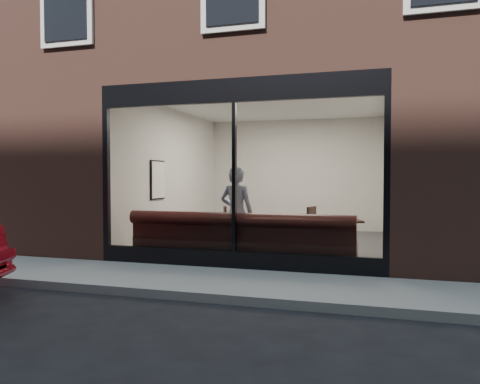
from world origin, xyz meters
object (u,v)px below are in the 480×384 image
(person, at_px, (237,214))
(cafe_chair_left, at_px, (216,241))
(cafe_chair_right, at_px, (303,241))
(banquette, at_px, (241,252))
(cafe_table_right, at_px, (345,221))
(cafe_table_left, at_px, (197,218))

(person, xyz_separation_m, cafe_chair_left, (-0.69, 0.78, -0.63))
(cafe_chair_right, bearing_deg, cafe_chair_left, 29.61)
(cafe_chair_left, bearing_deg, banquette, 105.42)
(cafe_chair_left, bearing_deg, cafe_chair_right, 172.58)
(banquette, height_order, cafe_chair_right, banquette)
(cafe_table_right, bearing_deg, cafe_chair_right, 142.76)
(cafe_table_right, bearing_deg, cafe_table_left, -173.55)
(person, distance_m, cafe_table_left, 0.94)
(cafe_chair_left, distance_m, cafe_chair_right, 1.78)
(cafe_chair_left, relative_size, cafe_chair_right, 0.92)
(cafe_table_left, distance_m, cafe_table_right, 2.84)
(banquette, xyz_separation_m, cafe_table_left, (-1.08, 0.58, 0.52))
(banquette, xyz_separation_m, person, (-0.18, 0.33, 0.65))
(person, distance_m, cafe_chair_left, 1.21)
(cafe_table_left, bearing_deg, person, -15.91)
(person, xyz_separation_m, cafe_table_right, (1.92, 0.57, -0.13))
(cafe_chair_left, xyz_separation_m, cafe_chair_right, (1.72, 0.47, 0.00))
(person, distance_m, cafe_chair_right, 1.74)
(person, bearing_deg, cafe_table_left, -10.35)
(person, height_order, cafe_table_left, person)
(cafe_table_left, relative_size, cafe_chair_left, 1.41)
(person, relative_size, cafe_chair_right, 4.10)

